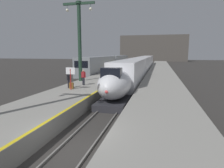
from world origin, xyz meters
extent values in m
plane|color=#33302D|center=(0.00, 0.00, 0.00)|extent=(260.00, 260.00, 0.00)
cube|color=gray|center=(-4.05, 24.75, 0.53)|extent=(4.80, 110.00, 1.05)
cube|color=gray|center=(4.05, 24.75, 0.53)|extent=(4.80, 110.00, 1.05)
cube|color=yellow|center=(-1.77, 24.75, 1.05)|extent=(0.20, 107.80, 0.01)
cube|color=slate|center=(-0.75, 27.50, 0.06)|extent=(0.08, 110.00, 0.12)
cube|color=slate|center=(0.75, 27.50, 0.06)|extent=(0.08, 110.00, 0.12)
cube|color=slate|center=(-8.85, 27.50, 0.06)|extent=(0.08, 110.00, 0.12)
cube|color=slate|center=(-7.35, 27.50, 0.06)|extent=(0.08, 110.00, 0.12)
ellipsoid|color=silver|center=(0.00, 8.70, 1.83)|extent=(2.78, 5.76, 2.56)
cube|color=#28282D|center=(0.00, 8.41, 0.28)|extent=(2.46, 4.90, 0.55)
cube|color=black|center=(0.00, 7.41, 2.90)|extent=(1.59, 1.00, 0.90)
sphere|color=#F24C4C|center=(0.00, 5.90, 1.68)|extent=(0.28, 0.28, 0.28)
cube|color=silver|center=(0.00, 17.43, 2.08)|extent=(2.90, 14.00, 3.05)
cube|color=black|center=(-1.42, 17.43, 2.62)|extent=(0.04, 11.90, 0.80)
cube|color=black|center=(1.42, 17.43, 2.62)|extent=(0.04, 11.90, 0.80)
cube|color=silver|center=(0.00, 17.43, 0.80)|extent=(2.92, 13.30, 0.24)
cube|color=black|center=(0.00, 12.95, 0.28)|extent=(2.03, 2.20, 0.56)
cube|color=black|center=(0.00, 21.91, 0.28)|extent=(2.03, 2.20, 0.56)
cube|color=silver|center=(0.00, 34.03, 2.08)|extent=(2.90, 18.00, 3.05)
cube|color=black|center=(-1.42, 34.03, 2.62)|extent=(0.04, 15.84, 0.80)
cube|color=black|center=(1.42, 34.03, 2.62)|extent=(0.04, 15.84, 0.80)
cube|color=black|center=(0.00, 27.91, 0.28)|extent=(2.03, 2.20, 0.56)
cube|color=black|center=(0.00, 40.15, 0.28)|extent=(2.03, 2.20, 0.56)
cube|color=silver|center=(0.00, 52.63, 2.08)|extent=(2.90, 18.00, 3.05)
cube|color=black|center=(-1.42, 52.63, 2.62)|extent=(0.04, 15.84, 0.80)
cube|color=black|center=(1.42, 52.63, 2.62)|extent=(0.04, 15.84, 0.80)
cube|color=black|center=(0.00, 46.51, 0.28)|extent=(2.03, 2.20, 0.56)
cube|color=black|center=(0.00, 58.75, 0.28)|extent=(2.03, 2.20, 0.56)
cube|color=gray|center=(-8.10, 29.66, 2.15)|extent=(2.85, 18.00, 3.30)
cube|color=black|center=(-8.10, 20.70, 2.75)|extent=(2.28, 0.08, 1.10)
cube|color=black|center=(-9.49, 29.66, 2.65)|extent=(0.04, 15.30, 0.90)
cube|color=black|center=(-6.71, 29.66, 2.65)|extent=(0.04, 15.30, 0.90)
cube|color=black|center=(-8.10, 23.90, 0.26)|extent=(2.00, 2.00, 0.52)
cube|color=black|center=(-8.10, 35.42, 0.26)|extent=(2.00, 2.00, 0.52)
cube|color=gray|center=(-8.10, 48.26, 2.15)|extent=(2.85, 18.00, 3.30)
cylinder|color=#1E3828|center=(-5.90, 15.08, 5.83)|extent=(0.44, 0.44, 9.55)
cylinder|color=#1E3828|center=(-5.90, 15.08, 10.45)|extent=(0.68, 0.68, 0.30)
cube|color=#1E3828|center=(-5.90, 15.08, 10.35)|extent=(4.00, 0.24, 0.28)
cylinder|color=#1E3828|center=(-7.40, 15.08, 10.00)|extent=(0.03, 0.03, 0.60)
sphere|color=#EFEACC|center=(-7.40, 15.08, 9.65)|extent=(0.36, 0.36, 0.36)
cylinder|color=#1E3828|center=(-4.40, 15.08, 10.00)|extent=(0.03, 0.03, 0.60)
sphere|color=#EFEACC|center=(-4.40, 15.08, 9.65)|extent=(0.36, 0.36, 0.36)
cylinder|color=#23232D|center=(-5.02, 10.01, 1.48)|extent=(0.13, 0.13, 0.85)
cylinder|color=#23232D|center=(-5.01, 9.84, 1.48)|extent=(0.13, 0.13, 0.85)
cube|color=black|center=(-5.02, 9.92, 2.21)|extent=(0.25, 0.40, 0.62)
cylinder|color=black|center=(-5.04, 10.16, 2.16)|extent=(0.09, 0.09, 0.58)
cylinder|color=black|center=(-5.00, 9.68, 2.16)|extent=(0.09, 0.09, 0.58)
sphere|color=tan|center=(-5.02, 9.92, 2.63)|extent=(0.22, 0.22, 0.22)
cylinder|color=#23232D|center=(-4.32, 11.96, 1.48)|extent=(0.13, 0.13, 0.85)
cylinder|color=#23232D|center=(-4.16, 11.91, 1.48)|extent=(0.13, 0.13, 0.85)
cube|color=maroon|center=(-4.24, 11.94, 2.21)|extent=(0.42, 0.31, 0.62)
cylinder|color=maroon|center=(-4.47, 12.00, 2.16)|extent=(0.09, 0.09, 0.58)
cylinder|color=maroon|center=(-4.01, 11.87, 2.16)|extent=(0.09, 0.09, 0.58)
sphere|color=tan|center=(-4.24, 11.94, 2.63)|extent=(0.22, 0.22, 0.22)
cube|color=brown|center=(-4.60, 9.65, 1.35)|extent=(0.40, 0.22, 0.60)
cylinder|color=#262628|center=(-4.70, 9.65, 1.83)|extent=(0.02, 0.02, 0.36)
cylinder|color=#262628|center=(-4.50, 9.65, 1.83)|extent=(0.02, 0.02, 0.36)
cube|color=#262628|center=(-4.60, 9.65, 2.02)|extent=(0.22, 0.03, 0.02)
cylinder|color=maroon|center=(-4.42, 9.16, 2.05)|extent=(0.10, 0.10, 2.00)
cube|color=white|center=(-4.42, 9.16, 2.85)|extent=(0.90, 0.06, 0.64)
cube|color=#4C4742|center=(0.00, 102.00, 7.00)|extent=(36.00, 2.00, 14.00)
camera|label=1|loc=(3.74, -7.84, 4.52)|focal=31.45mm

